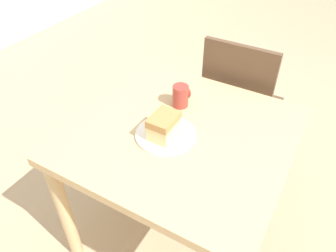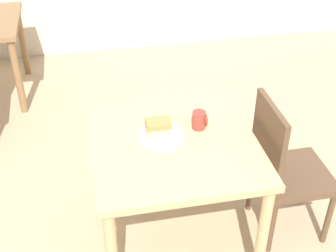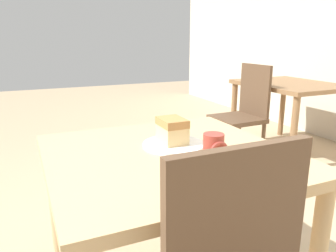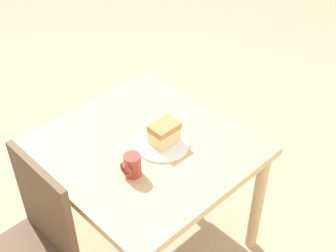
% 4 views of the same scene
% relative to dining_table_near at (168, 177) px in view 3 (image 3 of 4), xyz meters
% --- Properties ---
extents(dining_table_near, '(0.88, 0.90, 0.72)m').
position_rel_dining_table_near_xyz_m(dining_table_near, '(0.00, 0.00, 0.00)').
color(dining_table_near, tan).
rests_on(dining_table_near, ground_plane).
extents(dining_table_far, '(0.99, 0.80, 0.71)m').
position_rel_dining_table_near_xyz_m(dining_table_far, '(-1.41, 1.99, -0.01)').
color(dining_table_far, olive).
rests_on(dining_table_far, ground_plane).
extents(chair_far_corner, '(0.43, 0.43, 0.91)m').
position_rel_dining_table_near_xyz_m(chair_far_corner, '(-1.37, 1.39, -0.13)').
color(chair_far_corner, brown).
rests_on(chair_far_corner, ground_plane).
extents(plate, '(0.25, 0.25, 0.01)m').
position_rel_dining_table_near_xyz_m(plate, '(-0.06, 0.05, 0.11)').
color(plate, white).
rests_on(plate, dining_table_near).
extents(cake_slice, '(0.13, 0.10, 0.10)m').
position_rel_dining_table_near_xyz_m(cake_slice, '(-0.07, 0.05, 0.17)').
color(cake_slice, '#E5CC89').
rests_on(cake_slice, plate).
extents(coffee_mug, '(0.08, 0.07, 0.10)m').
position_rel_dining_table_near_xyz_m(coffee_mug, '(0.16, 0.10, 0.16)').
color(coffee_mug, '#9E382D').
rests_on(coffee_mug, dining_table_near).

